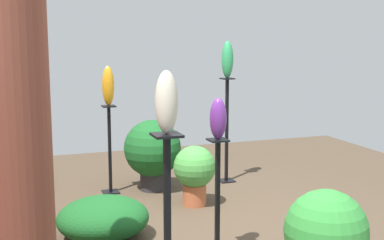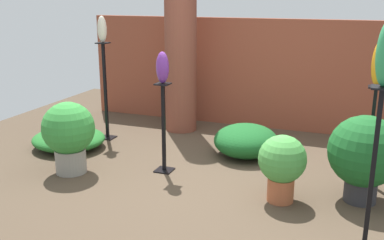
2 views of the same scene
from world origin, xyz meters
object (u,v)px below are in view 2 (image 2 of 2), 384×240
object	(u,v)px
potted_plant_front_right	(69,133)
art_vase_amber	(379,64)
brick_pillar	(181,42)
potted_plant_front_left	(282,163)
pedestal_jade	(371,182)
art_vase_ivory	(102,29)
pedestal_ivory	(106,95)
art_vase_violet	(163,68)
potted_plant_back_center	(364,154)
pedestal_amber	(370,140)
pedestal_violet	(164,132)

from	to	relation	value
potted_plant_front_right	art_vase_amber	bearing A→B (deg)	15.92
brick_pillar	potted_plant_front_left	distance (m)	2.87
pedestal_jade	art_vase_ivory	xyz separation A→B (m)	(-3.51, 1.90, 0.92)
pedestal_ivory	pedestal_jade	bearing A→B (deg)	-28.43
pedestal_ivory	art_vase_violet	size ratio (longest dim) A/B	3.88
potted_plant_front_right	pedestal_ivory	bearing A→B (deg)	102.35
pedestal_ivory	potted_plant_front_left	world-z (taller)	pedestal_ivory
pedestal_jade	potted_plant_front_right	size ratio (longest dim) A/B	1.63
potted_plant_front_right	potted_plant_back_center	xyz separation A→B (m)	(3.19, 0.40, 0.02)
art_vase_violet	potted_plant_back_center	distance (m)	2.30
potted_plant_front_right	brick_pillar	bearing A→B (deg)	75.06
potted_plant_front_left	potted_plant_back_center	bearing A→B (deg)	20.63
art_vase_violet	pedestal_amber	bearing A→B (deg)	12.59
brick_pillar	pedestal_violet	distance (m)	1.91
pedestal_jade	art_vase_violet	xyz separation A→B (m)	(-2.23, 1.05, 0.60)
pedestal_violet	art_vase_violet	xyz separation A→B (m)	(0.00, 0.00, 0.75)
pedestal_ivory	pedestal_violet	bearing A→B (deg)	-33.44
pedestal_amber	potted_plant_back_center	size ratio (longest dim) A/B	1.22
pedestal_ivory	potted_plant_front_right	bearing A→B (deg)	-77.65
pedestal_amber	art_vase_violet	distance (m)	2.41
pedestal_amber	potted_plant_front_left	bearing A→B (deg)	-135.01
art_vase_amber	art_vase_ivory	bearing A→B (deg)	174.34
pedestal_jade	pedestal_violet	xyz separation A→B (m)	(-2.23, 1.05, -0.16)
art_vase_amber	art_vase_ivory	xyz separation A→B (m)	(-3.52, 0.35, 0.23)
pedestal_ivory	potted_plant_back_center	size ratio (longest dim) A/B	1.55
pedestal_ivory	potted_plant_front_right	size ratio (longest dim) A/B	1.64
pedestal_amber	potted_plant_front_left	distance (m)	1.15
brick_pillar	art_vase_amber	xyz separation A→B (m)	(2.69, -1.14, -0.02)
brick_pillar	potted_plant_front_left	xyz separation A→B (m)	(1.88, -1.95, -0.94)
art_vase_ivory	art_vase_amber	bearing A→B (deg)	-5.66
pedestal_jade	potted_plant_front_right	bearing A→B (deg)	169.01
art_vase_amber	art_vase_violet	distance (m)	2.29
art_vase_amber	potted_plant_front_right	size ratio (longest dim) A/B	0.57
art_vase_ivory	potted_plant_front_right	bearing A→B (deg)	-77.65
art_vase_ivory	brick_pillar	bearing A→B (deg)	43.65
art_vase_violet	potted_plant_front_left	world-z (taller)	art_vase_violet
pedestal_jade	pedestal_ivory	world-z (taller)	pedestal_ivory
brick_pillar	art_vase_amber	distance (m)	2.92
pedestal_amber	art_vase_amber	world-z (taller)	art_vase_amber
pedestal_jade	potted_plant_back_center	bearing A→B (deg)	92.79
brick_pillar	pedestal_jade	xyz separation A→B (m)	(2.68, -2.69, -0.71)
brick_pillar	pedestal_jade	size ratio (longest dim) A/B	1.95
brick_pillar	potted_plant_back_center	bearing A→B (deg)	-32.34
pedestal_jade	potted_plant_back_center	distance (m)	1.04
art_vase_amber	pedestal_violet	bearing A→B (deg)	-167.41
art_vase_violet	pedestal_violet	bearing A→B (deg)	0.00
pedestal_jade	art_vase_ivory	world-z (taller)	art_vase_ivory
pedestal_amber	potted_plant_back_center	distance (m)	0.53
pedestal_ivory	potted_plant_front_right	world-z (taller)	pedestal_ivory
art_vase_amber	art_vase_violet	bearing A→B (deg)	-167.41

